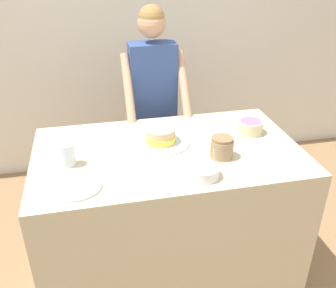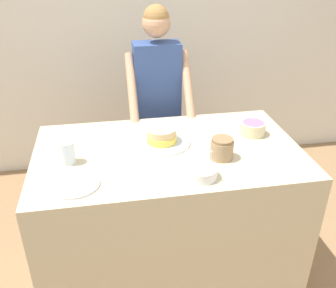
{
  "view_description": "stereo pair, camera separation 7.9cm",
  "coord_description": "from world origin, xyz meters",
  "px_view_note": "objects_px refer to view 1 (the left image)",
  "views": [
    {
      "loc": [
        -0.42,
        -1.46,
        2.05
      ],
      "look_at": [
        -0.01,
        0.43,
        1.01
      ],
      "focal_mm": 40.0,
      "sensor_mm": 36.0,
      "label": 1
    },
    {
      "loc": [
        -0.35,
        -1.48,
        2.05
      ],
      "look_at": [
        -0.01,
        0.43,
        1.01
      ],
      "focal_mm": 40.0,
      "sensor_mm": 36.0,
      "label": 2
    }
  ],
  "objects_px": {
    "frosting_bowl_white": "(204,171)",
    "ceramic_plate": "(76,186)",
    "frosting_bowl_purple": "(250,126)",
    "drinking_glass": "(68,155)",
    "cake": "(161,137)",
    "stoneware_jar": "(222,147)",
    "person_baker": "(153,93)"
  },
  "relations": [
    {
      "from": "frosting_bowl_white",
      "to": "ceramic_plate",
      "type": "xyz_separation_m",
      "value": [
        -0.67,
        0.05,
        -0.03
      ]
    },
    {
      "from": "frosting_bowl_purple",
      "to": "drinking_glass",
      "type": "bearing_deg",
      "value": -172.0
    },
    {
      "from": "cake",
      "to": "frosting_bowl_white",
      "type": "xyz_separation_m",
      "value": [
        0.15,
        -0.42,
        -0.01
      ]
    },
    {
      "from": "frosting_bowl_purple",
      "to": "drinking_glass",
      "type": "distance_m",
      "value": 1.17
    },
    {
      "from": "frosting_bowl_white",
      "to": "drinking_glass",
      "type": "height_order",
      "value": "frosting_bowl_white"
    },
    {
      "from": "frosting_bowl_white",
      "to": "stoneware_jar",
      "type": "relative_size",
      "value": 1.47
    },
    {
      "from": "drinking_glass",
      "to": "ceramic_plate",
      "type": "xyz_separation_m",
      "value": [
        0.04,
        -0.23,
        -0.06
      ]
    },
    {
      "from": "cake",
      "to": "stoneware_jar",
      "type": "distance_m",
      "value": 0.4
    },
    {
      "from": "person_baker",
      "to": "stoneware_jar",
      "type": "height_order",
      "value": "person_baker"
    },
    {
      "from": "cake",
      "to": "ceramic_plate",
      "type": "bearing_deg",
      "value": -144.22
    },
    {
      "from": "person_baker",
      "to": "drinking_glass",
      "type": "xyz_separation_m",
      "value": [
        -0.63,
        -0.78,
        -0.03
      ]
    },
    {
      "from": "person_baker",
      "to": "frosting_bowl_purple",
      "type": "xyz_separation_m",
      "value": [
        0.53,
        -0.62,
        -0.05
      ]
    },
    {
      "from": "person_baker",
      "to": "frosting_bowl_white",
      "type": "distance_m",
      "value": 1.06
    },
    {
      "from": "frosting_bowl_purple",
      "to": "ceramic_plate",
      "type": "xyz_separation_m",
      "value": [
        -1.13,
        -0.39,
        -0.04
      ]
    },
    {
      "from": "cake",
      "to": "drinking_glass",
      "type": "relative_size",
      "value": 2.71
    },
    {
      "from": "person_baker",
      "to": "frosting_bowl_white",
      "type": "height_order",
      "value": "person_baker"
    },
    {
      "from": "frosting_bowl_white",
      "to": "frosting_bowl_purple",
      "type": "bearing_deg",
      "value": 44.12
    },
    {
      "from": "drinking_glass",
      "to": "ceramic_plate",
      "type": "height_order",
      "value": "drinking_glass"
    },
    {
      "from": "ceramic_plate",
      "to": "stoneware_jar",
      "type": "xyz_separation_m",
      "value": [
        0.83,
        0.13,
        0.06
      ]
    },
    {
      "from": "person_baker",
      "to": "cake",
      "type": "xyz_separation_m",
      "value": [
        -0.07,
        -0.63,
        -0.05
      ]
    },
    {
      "from": "frosting_bowl_white",
      "to": "frosting_bowl_purple",
      "type": "height_order",
      "value": "frosting_bowl_white"
    },
    {
      "from": "person_baker",
      "to": "frosting_bowl_purple",
      "type": "height_order",
      "value": "person_baker"
    },
    {
      "from": "drinking_glass",
      "to": "frosting_bowl_white",
      "type": "bearing_deg",
      "value": -21.49
    },
    {
      "from": "person_baker",
      "to": "cake",
      "type": "height_order",
      "value": "person_baker"
    },
    {
      "from": "cake",
      "to": "frosting_bowl_purple",
      "type": "xyz_separation_m",
      "value": [
        0.6,
        0.02,
        0.0
      ]
    },
    {
      "from": "frosting_bowl_white",
      "to": "drinking_glass",
      "type": "xyz_separation_m",
      "value": [
        -0.71,
        0.28,
        0.03
      ]
    },
    {
      "from": "ceramic_plate",
      "to": "drinking_glass",
      "type": "bearing_deg",
      "value": 99.26
    },
    {
      "from": "frosting_bowl_white",
      "to": "ceramic_plate",
      "type": "relative_size",
      "value": 0.72
    },
    {
      "from": "frosting_bowl_purple",
      "to": "drinking_glass",
      "type": "relative_size",
      "value": 1.23
    },
    {
      "from": "cake",
      "to": "frosting_bowl_purple",
      "type": "bearing_deg",
      "value": 1.68
    },
    {
      "from": "person_baker",
      "to": "stoneware_jar",
      "type": "distance_m",
      "value": 0.91
    },
    {
      "from": "stoneware_jar",
      "to": "cake",
      "type": "bearing_deg",
      "value": 142.01
    }
  ]
}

